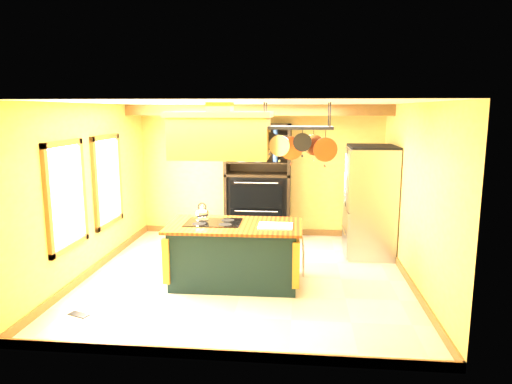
% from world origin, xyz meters
% --- Properties ---
extents(floor, '(5.00, 5.00, 0.00)m').
position_xyz_m(floor, '(0.00, 0.00, 0.00)').
color(floor, beige).
rests_on(floor, ground).
extents(ceiling, '(5.00, 5.00, 0.00)m').
position_xyz_m(ceiling, '(0.00, 0.00, 2.70)').
color(ceiling, white).
rests_on(ceiling, wall_back).
extents(wall_back, '(5.00, 0.02, 2.70)m').
position_xyz_m(wall_back, '(0.00, 2.50, 1.35)').
color(wall_back, '#E7B354').
rests_on(wall_back, floor).
extents(wall_front, '(5.00, 0.02, 2.70)m').
position_xyz_m(wall_front, '(0.00, -2.50, 1.35)').
color(wall_front, '#E7B354').
rests_on(wall_front, floor).
extents(wall_left, '(0.02, 5.00, 2.70)m').
position_xyz_m(wall_left, '(-2.50, 0.00, 1.35)').
color(wall_left, '#E7B354').
rests_on(wall_left, floor).
extents(wall_right, '(0.02, 5.00, 2.70)m').
position_xyz_m(wall_right, '(2.50, 0.00, 1.35)').
color(wall_right, '#E7B354').
rests_on(wall_right, floor).
extents(ceiling_beam, '(5.00, 0.15, 0.20)m').
position_xyz_m(ceiling_beam, '(0.00, 1.70, 2.59)').
color(ceiling_beam, olive).
rests_on(ceiling_beam, ceiling).
extents(window_near, '(0.06, 1.06, 1.56)m').
position_xyz_m(window_near, '(-2.47, -0.80, 1.40)').
color(window_near, olive).
rests_on(window_near, wall_left).
extents(window_far, '(0.06, 1.06, 1.56)m').
position_xyz_m(window_far, '(-2.47, 0.60, 1.40)').
color(window_far, olive).
rests_on(window_far, wall_left).
extents(kitchen_island, '(2.00, 1.13, 1.11)m').
position_xyz_m(kitchen_island, '(-0.14, -0.31, 0.47)').
color(kitchen_island, black).
rests_on(kitchen_island, floor).
extents(range_hood, '(1.48, 0.84, 0.80)m').
position_xyz_m(range_hood, '(-0.34, -0.31, 2.25)').
color(range_hood, '#B28C2C').
rests_on(range_hood, ceiling).
extents(pot_rack, '(1.10, 0.50, 0.82)m').
position_xyz_m(pot_rack, '(0.78, -0.31, 2.22)').
color(pot_rack, black).
rests_on(pot_rack, ceiling).
extents(refrigerator, '(0.84, 0.99, 1.94)m').
position_xyz_m(refrigerator, '(2.06, 1.31, 0.95)').
color(refrigerator, '#9C9FA4').
rests_on(refrigerator, floor).
extents(hutch, '(1.32, 0.60, 2.33)m').
position_xyz_m(hutch, '(-0.03, 2.25, 0.90)').
color(hutch, black).
rests_on(hutch, floor).
extents(floor_register, '(0.30, 0.21, 0.01)m').
position_xyz_m(floor_register, '(-1.98, -1.61, 0.01)').
color(floor_register, black).
rests_on(floor_register, floor).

